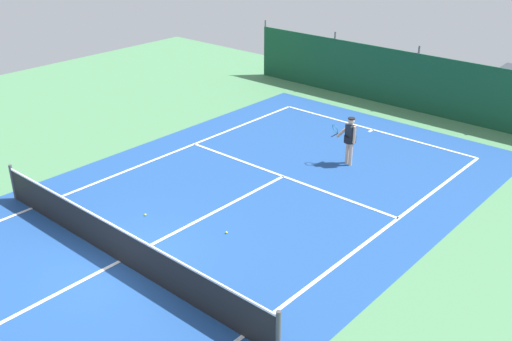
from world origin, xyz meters
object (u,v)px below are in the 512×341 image
object	(u,v)px
tennis_net	(118,244)
tennis_ball_midcourt	(227,233)
tennis_ball_near_player	(145,215)
tennis_player	(350,137)

from	to	relation	value
tennis_net	tennis_ball_midcourt	bearing A→B (deg)	68.27
tennis_net	tennis_ball_midcourt	size ratio (longest dim) A/B	153.33
tennis_ball_near_player	tennis_ball_midcourt	size ratio (longest dim) A/B	1.00
tennis_net	tennis_ball_midcourt	world-z (taller)	tennis_net
tennis_player	tennis_ball_near_player	xyz separation A→B (m)	(-2.34, -6.72, -0.93)
tennis_net	tennis_ball_near_player	xyz separation A→B (m)	(-1.32, 1.86, -0.48)
tennis_net	tennis_player	bearing A→B (deg)	83.24
tennis_ball_near_player	tennis_net	bearing A→B (deg)	-54.74
tennis_net	tennis_ball_near_player	world-z (taller)	tennis_net
tennis_player	tennis_ball_near_player	world-z (taller)	tennis_player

